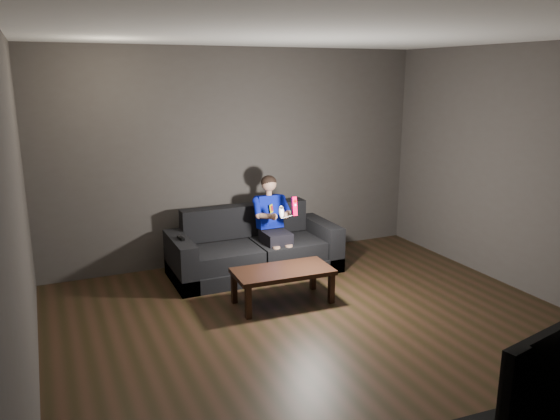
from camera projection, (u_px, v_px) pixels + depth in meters
name	position (u px, v px, depth m)	size (l,w,h in m)	color
floor	(333.00, 338.00, 5.05)	(5.00, 5.00, 0.00)	black
back_wall	(239.00, 157.00, 6.93)	(5.00, 0.04, 2.70)	#3B3633
left_wall	(19.00, 228.00, 3.73)	(0.04, 5.00, 2.70)	#3B3633
right_wall	(545.00, 174.00, 5.71)	(0.04, 5.00, 2.70)	#3B3633
ceiling	(341.00, 32.00, 4.39)	(5.00, 5.00, 0.02)	silver
sofa	(254.00, 252.00, 6.66)	(2.03, 0.88, 0.78)	black
child	(273.00, 217.00, 6.61)	(0.45, 0.56, 1.11)	black
wii_remote_red	(294.00, 206.00, 6.20)	(0.06, 0.08, 0.22)	red
nunchuk_white	(281.00, 212.00, 6.16)	(0.07, 0.10, 0.15)	white
wii_remote_black	(181.00, 238.00, 6.16)	(0.06, 0.15, 0.03)	black
coffee_table	(283.00, 274.00, 5.74)	(1.06, 0.56, 0.38)	black
tv	(546.00, 370.00, 2.80)	(1.19, 0.16, 0.68)	black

